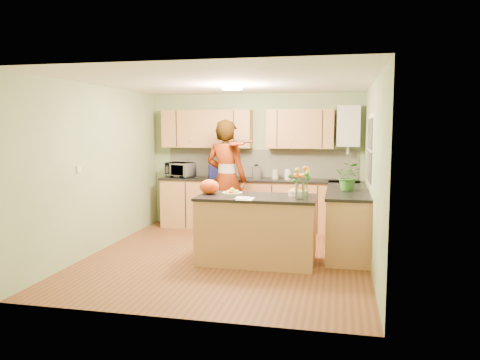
# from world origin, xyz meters

# --- Properties ---
(floor) EXTENTS (4.50, 4.50, 0.00)m
(floor) POSITION_xyz_m (0.00, 0.00, 0.00)
(floor) COLOR brown
(floor) RESTS_ON ground
(ceiling) EXTENTS (4.00, 4.50, 0.02)m
(ceiling) POSITION_xyz_m (0.00, 0.00, 2.50)
(ceiling) COLOR white
(ceiling) RESTS_ON wall_back
(wall_back) EXTENTS (4.00, 0.02, 2.50)m
(wall_back) POSITION_xyz_m (0.00, 2.25, 1.25)
(wall_back) COLOR gray
(wall_back) RESTS_ON floor
(wall_front) EXTENTS (4.00, 0.02, 2.50)m
(wall_front) POSITION_xyz_m (0.00, -2.25, 1.25)
(wall_front) COLOR gray
(wall_front) RESTS_ON floor
(wall_left) EXTENTS (0.02, 4.50, 2.50)m
(wall_left) POSITION_xyz_m (-2.00, 0.00, 1.25)
(wall_left) COLOR gray
(wall_left) RESTS_ON floor
(wall_right) EXTENTS (0.02, 4.50, 2.50)m
(wall_right) POSITION_xyz_m (2.00, 0.00, 1.25)
(wall_right) COLOR gray
(wall_right) RESTS_ON floor
(back_counter) EXTENTS (3.64, 0.62, 0.94)m
(back_counter) POSITION_xyz_m (0.10, 1.95, 0.47)
(back_counter) COLOR #B88149
(back_counter) RESTS_ON floor
(right_counter) EXTENTS (0.62, 2.24, 0.94)m
(right_counter) POSITION_xyz_m (1.70, 0.85, 0.47)
(right_counter) COLOR #B88149
(right_counter) RESTS_ON floor
(splashback) EXTENTS (3.60, 0.02, 0.52)m
(splashback) POSITION_xyz_m (0.10, 2.23, 1.20)
(splashback) COLOR beige
(splashback) RESTS_ON back_counter
(upper_cabinets) EXTENTS (3.20, 0.34, 0.70)m
(upper_cabinets) POSITION_xyz_m (-0.18, 2.08, 1.85)
(upper_cabinets) COLOR #B88149
(upper_cabinets) RESTS_ON wall_back
(boiler) EXTENTS (0.40, 0.30, 0.86)m
(boiler) POSITION_xyz_m (1.70, 2.09, 1.90)
(boiler) COLOR silver
(boiler) RESTS_ON wall_back
(window_right) EXTENTS (0.01, 1.30, 1.05)m
(window_right) POSITION_xyz_m (1.99, 0.60, 1.55)
(window_right) COLOR silver
(window_right) RESTS_ON wall_right
(light_switch) EXTENTS (0.02, 0.09, 0.09)m
(light_switch) POSITION_xyz_m (-1.99, -0.60, 1.30)
(light_switch) COLOR silver
(light_switch) RESTS_ON wall_left
(ceiling_lamp) EXTENTS (0.30, 0.30, 0.07)m
(ceiling_lamp) POSITION_xyz_m (0.00, 0.30, 2.46)
(ceiling_lamp) COLOR #FFEABF
(ceiling_lamp) RESTS_ON ceiling
(peninsula_island) EXTENTS (1.63, 0.84, 0.94)m
(peninsula_island) POSITION_xyz_m (0.46, -0.17, 0.47)
(peninsula_island) COLOR #B88149
(peninsula_island) RESTS_ON floor
(fruit_dish) EXTENTS (0.28, 0.28, 0.10)m
(fruit_dish) POSITION_xyz_m (0.11, -0.17, 0.98)
(fruit_dish) COLOR beige
(fruit_dish) RESTS_ON peninsula_island
(orange_bowl) EXTENTS (0.26, 0.26, 0.15)m
(orange_bowl) POSITION_xyz_m (1.01, -0.02, 1.00)
(orange_bowl) COLOR beige
(orange_bowl) RESTS_ON peninsula_island
(flower_vase) EXTENTS (0.27, 0.27, 0.49)m
(flower_vase) POSITION_xyz_m (1.06, -0.35, 1.26)
(flower_vase) COLOR silver
(flower_vase) RESTS_ON peninsula_island
(orange_bag) EXTENTS (0.28, 0.24, 0.21)m
(orange_bag) POSITION_xyz_m (-0.24, -0.12, 1.04)
(orange_bag) COLOR #EF4913
(orange_bag) RESTS_ON peninsula_island
(papers) EXTENTS (0.21, 0.29, 0.01)m
(papers) POSITION_xyz_m (0.36, -0.47, 0.94)
(papers) COLOR white
(papers) RESTS_ON peninsula_island
(violinist) EXTENTS (0.83, 0.64, 2.01)m
(violinist) POSITION_xyz_m (-0.32, 1.21, 1.00)
(violinist) COLOR tan
(violinist) RESTS_ON floor
(violin) EXTENTS (0.57, 0.49, 0.14)m
(violin) POSITION_xyz_m (-0.12, 0.99, 1.61)
(violin) COLOR #510E05
(violin) RESTS_ON violinist
(microwave) EXTENTS (0.58, 0.48, 0.28)m
(microwave) POSITION_xyz_m (-1.39, 1.92, 1.08)
(microwave) COLOR silver
(microwave) RESTS_ON back_counter
(blue_box) EXTENTS (0.36, 0.32, 0.24)m
(blue_box) POSITION_xyz_m (-0.67, 1.91, 1.06)
(blue_box) COLOR #212897
(blue_box) RESTS_ON back_counter
(kettle) EXTENTS (0.17, 0.17, 0.31)m
(kettle) POSITION_xyz_m (0.06, 1.98, 1.07)
(kettle) COLOR silver
(kettle) RESTS_ON back_counter
(jar_cream) EXTENTS (0.14, 0.14, 0.17)m
(jar_cream) POSITION_xyz_m (0.42, 2.00, 1.02)
(jar_cream) COLOR beige
(jar_cream) RESTS_ON back_counter
(jar_white) EXTENTS (0.14, 0.14, 0.19)m
(jar_white) POSITION_xyz_m (0.65, 1.95, 1.03)
(jar_white) COLOR silver
(jar_white) RESTS_ON back_counter
(potted_plant) EXTENTS (0.47, 0.43, 0.42)m
(potted_plant) POSITION_xyz_m (1.70, 0.64, 1.15)
(potted_plant) COLOR #337226
(potted_plant) RESTS_ON right_counter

